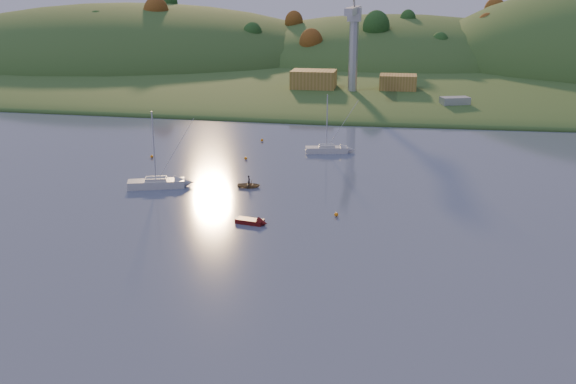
% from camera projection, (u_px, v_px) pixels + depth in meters
% --- Properties ---
extents(ground, '(500.00, 500.00, 0.00)m').
position_uv_depth(ground, '(194.00, 374.00, 46.13)').
color(ground, '#38485C').
rests_on(ground, ground).
extents(far_shore, '(620.00, 220.00, 1.50)m').
position_uv_depth(far_shore, '(368.00, 58.00, 262.23)').
color(far_shore, '#23451B').
rests_on(far_shore, ground).
extents(shore_slope, '(640.00, 150.00, 7.00)m').
position_uv_depth(shore_slope, '(357.00, 78.00, 201.16)').
color(shore_slope, '#23451B').
rests_on(shore_slope, ground).
extents(hill_left, '(170.00, 140.00, 44.00)m').
position_uv_depth(hill_left, '(131.00, 61.00, 248.81)').
color(hill_left, '#23451B').
rests_on(hill_left, ground).
extents(hill_center, '(140.00, 120.00, 36.00)m').
position_uv_depth(hill_center, '(392.00, 63.00, 241.80)').
color(hill_center, '#23451B').
rests_on(hill_center, ground).
extents(hillside_trees, '(280.00, 50.00, 32.00)m').
position_uv_depth(hillside_trees, '(361.00, 71.00, 219.95)').
color(hillside_trees, '#194318').
rests_on(hillside_trees, ground).
extents(wharf, '(42.00, 16.00, 2.40)m').
position_uv_depth(wharf, '(365.00, 96.00, 159.58)').
color(wharf, slate).
rests_on(wharf, ground).
extents(shed_west, '(11.00, 8.00, 4.80)m').
position_uv_depth(shed_west, '(314.00, 80.00, 161.57)').
color(shed_west, olive).
rests_on(shed_west, wharf).
extents(shed_east, '(9.00, 7.00, 4.00)m').
position_uv_depth(shed_east, '(398.00, 83.00, 159.18)').
color(shed_east, olive).
rests_on(shed_east, wharf).
extents(dock_crane, '(3.20, 28.00, 20.30)m').
position_uv_depth(dock_crane, '(353.00, 31.00, 151.88)').
color(dock_crane, '#B7B7BC').
rests_on(dock_crane, wharf).
extents(sailboat_near, '(8.11, 4.64, 10.79)m').
position_uv_depth(sailboat_near, '(156.00, 183.00, 89.46)').
color(sailboat_near, silver).
rests_on(sailboat_near, ground).
extents(sailboat_far, '(7.41, 3.56, 9.88)m').
position_uv_depth(sailboat_far, '(327.00, 149.00, 108.78)').
color(sailboat_far, silver).
rests_on(sailboat_far, ground).
extents(canoe, '(3.53, 2.76, 0.67)m').
position_uv_depth(canoe, '(249.00, 185.00, 89.63)').
color(canoe, olive).
rests_on(canoe, ground).
extents(paddler, '(0.43, 0.59, 1.49)m').
position_uv_depth(paddler, '(249.00, 182.00, 89.50)').
color(paddler, black).
rests_on(paddler, ground).
extents(red_tender, '(4.06, 2.03, 1.32)m').
position_uv_depth(red_tender, '(256.00, 222.00, 75.49)').
color(red_tender, '#4E0B0B').
rests_on(red_tender, ground).
extents(work_vessel, '(15.41, 9.68, 3.73)m').
position_uv_depth(work_vessel, '(454.00, 108.00, 142.98)').
color(work_vessel, slate).
rests_on(work_vessel, ground).
extents(buoy_1, '(0.50, 0.50, 0.50)m').
position_uv_depth(buoy_1, '(336.00, 214.00, 78.12)').
color(buoy_1, orange).
rests_on(buoy_1, ground).
extents(buoy_2, '(0.50, 0.50, 0.50)m').
position_uv_depth(buoy_2, '(152.00, 156.00, 105.46)').
color(buoy_2, orange).
rests_on(buoy_2, ground).
extents(buoy_3, '(0.50, 0.50, 0.50)m').
position_uv_depth(buoy_3, '(246.00, 158.00, 104.37)').
color(buoy_3, orange).
rests_on(buoy_3, ground).
extents(buoy_4, '(0.50, 0.50, 0.50)m').
position_uv_depth(buoy_4, '(262.00, 140.00, 116.95)').
color(buoy_4, orange).
rests_on(buoy_4, ground).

